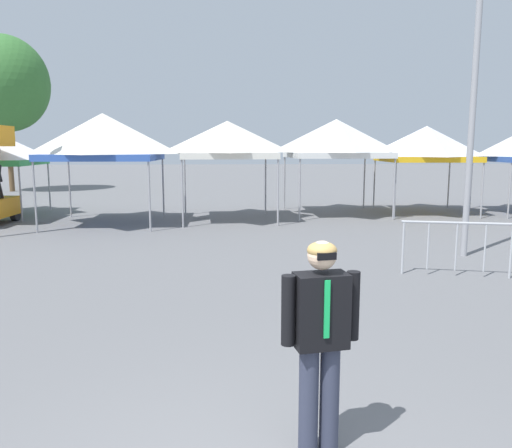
# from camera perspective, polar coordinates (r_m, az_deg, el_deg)

# --- Properties ---
(canopy_tent_left_of_center) EXTENTS (3.48, 3.48, 3.56)m
(canopy_tent_left_of_center) POSITION_cam_1_polar(r_m,az_deg,el_deg) (17.05, -16.94, 9.44)
(canopy_tent_left_of_center) COLOR #9E9EA3
(canopy_tent_left_of_center) RESTS_ON ground
(canopy_tent_behind_left) EXTENTS (3.32, 3.32, 3.36)m
(canopy_tent_behind_left) POSITION_cam_1_polar(r_m,az_deg,el_deg) (17.20, -3.25, 9.52)
(canopy_tent_behind_left) COLOR #9E9EA3
(canopy_tent_behind_left) RESTS_ON ground
(canopy_tent_behind_center) EXTENTS (3.61, 3.61, 3.50)m
(canopy_tent_behind_center) POSITION_cam_1_polar(r_m,az_deg,el_deg) (18.94, 9.09, 9.56)
(canopy_tent_behind_center) COLOR #9E9EA3
(canopy_tent_behind_center) RESTS_ON ground
(canopy_tent_behind_right) EXTENTS (3.38, 3.38, 3.27)m
(canopy_tent_behind_right) POSITION_cam_1_polar(r_m,az_deg,el_deg) (20.11, 18.76, 8.61)
(canopy_tent_behind_right) COLOR #9E9EA3
(canopy_tent_behind_right) RESTS_ON ground
(person_foreground) EXTENTS (0.64, 0.31, 1.78)m
(person_foreground) POSITION_cam_1_polar(r_m,az_deg,el_deg) (4.13, 7.32, -12.15)
(person_foreground) COLOR #33384C
(person_foreground) RESTS_ON ground
(light_pole_opposite_side) EXTENTS (0.36, 0.36, 10.04)m
(light_pole_opposite_side) POSITION_cam_1_polar(r_m,az_deg,el_deg) (12.76, 24.05, 22.08)
(light_pole_opposite_side) COLOR #9E9EA3
(light_pole_opposite_side) RESTS_ON ground
(tree_behind_tents_left) EXTENTS (4.75, 4.75, 8.55)m
(tree_behind_tents_left) POSITION_cam_1_polar(r_m,az_deg,el_deg) (31.79, -26.64, 14.03)
(tree_behind_tents_left) COLOR brown
(tree_behind_tents_left) RESTS_ON ground
(crowd_barrier_near_person) EXTENTS (2.05, 0.54, 1.08)m
(crowd_barrier_near_person) POSITION_cam_1_polar(r_m,az_deg,el_deg) (10.47, 21.83, -1.49)
(crowd_barrier_near_person) COLOR #B7BABF
(crowd_barrier_near_person) RESTS_ON ground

